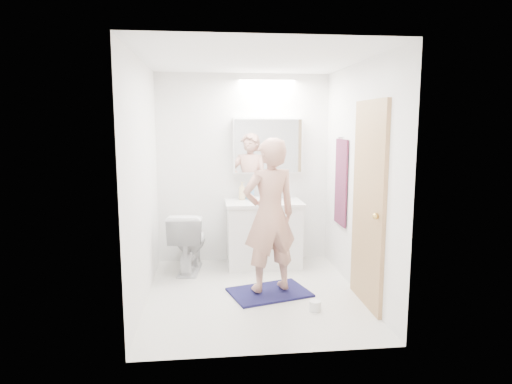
{
  "coord_description": "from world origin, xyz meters",
  "views": [
    {
      "loc": [
        -0.47,
        -4.47,
        1.78
      ],
      "look_at": [
        0.05,
        0.25,
        1.05
      ],
      "focal_mm": 31.44,
      "sensor_mm": 36.0,
      "label": 1
    }
  ],
  "objects": [
    {
      "name": "ceiling",
      "position": [
        0.0,
        0.0,
        2.4
      ],
      "size": [
        2.5,
        2.5,
        0.0
      ],
      "primitive_type": "plane",
      "rotation": [
        3.14,
        0.0,
        0.0
      ],
      "color": "white",
      "rests_on": "floor"
    },
    {
      "name": "toilet_paper_roll",
      "position": [
        0.54,
        -0.49,
        0.05
      ],
      "size": [
        0.11,
        0.11,
        0.1
      ],
      "primitive_type": "cylinder",
      "color": "silver",
      "rests_on": "floor"
    },
    {
      "name": "towel_hook",
      "position": [
        1.07,
        0.55,
        1.62
      ],
      "size": [
        0.07,
        0.02,
        0.02
      ],
      "primitive_type": "cylinder",
      "rotation": [
        0.0,
        1.57,
        0.0
      ],
      "color": "silver",
      "rests_on": "wall_right"
    },
    {
      "name": "soap_bottle_b",
      "position": [
        0.07,
        1.15,
        0.91
      ],
      "size": [
        0.11,
        0.11,
        0.18
      ],
      "primitive_type": "imported",
      "rotation": [
        0.0,
        0.0,
        -0.93
      ],
      "color": "#5589B6",
      "rests_on": "countertop"
    },
    {
      "name": "mirror_panel",
      "position": [
        0.3,
        1.1,
        1.5
      ],
      "size": [
        0.84,
        0.01,
        0.66
      ],
      "primitive_type": "cube",
      "color": "silver",
      "rests_on": "medicine_cabinet"
    },
    {
      "name": "wall_back",
      "position": [
        0.0,
        1.25,
        1.2
      ],
      "size": [
        2.5,
        0.0,
        2.5
      ],
      "primitive_type": "plane",
      "rotation": [
        1.57,
        0.0,
        0.0
      ],
      "color": "white",
      "rests_on": "floor"
    },
    {
      "name": "faucet",
      "position": [
        0.22,
        1.19,
        0.9
      ],
      "size": [
        0.02,
        0.02,
        0.16
      ],
      "primitive_type": "cylinder",
      "color": "silver",
      "rests_on": "countertop"
    },
    {
      "name": "vanity_cabinet",
      "position": [
        0.22,
        0.96,
        0.39
      ],
      "size": [
        0.9,
        0.55,
        0.78
      ],
      "primitive_type": "cube",
      "color": "white",
      "rests_on": "floor"
    },
    {
      "name": "sink_basin",
      "position": [
        0.22,
        0.99,
        0.84
      ],
      "size": [
        0.36,
        0.36,
        0.03
      ],
      "primitive_type": "cylinder",
      "color": "white",
      "rests_on": "countertop"
    },
    {
      "name": "floor",
      "position": [
        0.0,
        0.0,
        0.0
      ],
      "size": [
        2.5,
        2.5,
        0.0
      ],
      "primitive_type": "plane",
      "color": "silver",
      "rests_on": "ground"
    },
    {
      "name": "door",
      "position": [
        1.08,
        -0.35,
        1.0
      ],
      "size": [
        0.04,
        0.8,
        2.0
      ],
      "primitive_type": "cube",
      "color": "tan",
      "rests_on": "wall_right"
    },
    {
      "name": "person",
      "position": [
        0.16,
        0.0,
        0.84
      ],
      "size": [
        0.66,
        0.53,
        1.59
      ],
      "primitive_type": "imported",
      "rotation": [
        0.0,
        0.0,
        3.42
      ],
      "color": "tan",
      "rests_on": "bath_rug"
    },
    {
      "name": "toothbrush_cup",
      "position": [
        0.42,
        1.12,
        0.86
      ],
      "size": [
        0.12,
        0.12,
        0.09
      ],
      "primitive_type": "imported",
      "rotation": [
        0.0,
        0.0,
        -0.37
      ],
      "color": "#4566D1",
      "rests_on": "countertop"
    },
    {
      "name": "wall_front",
      "position": [
        0.0,
        -1.25,
        1.2
      ],
      "size": [
        2.5,
        0.0,
        2.5
      ],
      "primitive_type": "plane",
      "rotation": [
        -1.57,
        0.0,
        0.0
      ],
      "color": "white",
      "rests_on": "floor"
    },
    {
      "name": "towel",
      "position": [
        1.08,
        0.55,
        1.1
      ],
      "size": [
        0.02,
        0.42,
        1.0
      ],
      "primitive_type": "cube",
      "color": "#112235",
      "rests_on": "wall_right"
    },
    {
      "name": "toilet",
      "position": [
        -0.71,
        0.85,
        0.37
      ],
      "size": [
        0.5,
        0.77,
        0.73
      ],
      "primitive_type": "imported",
      "rotation": [
        0.0,
        0.0,
        3.01
      ],
      "color": "white",
      "rests_on": "floor"
    },
    {
      "name": "bath_rug",
      "position": [
        0.16,
        0.0,
        0.01
      ],
      "size": [
        0.92,
        0.75,
        0.02
      ],
      "primitive_type": "cube",
      "rotation": [
        0.0,
        0.0,
        0.28
      ],
      "color": "#161644",
      "rests_on": "floor"
    },
    {
      "name": "wall_right",
      "position": [
        1.1,
        0.0,
        1.2
      ],
      "size": [
        0.0,
        2.5,
        2.5
      ],
      "primitive_type": "plane",
      "rotation": [
        1.57,
        0.0,
        -1.57
      ],
      "color": "white",
      "rests_on": "floor"
    },
    {
      "name": "soap_bottle_a",
      "position": [
        -0.03,
        1.11,
        0.94
      ],
      "size": [
        0.13,
        0.13,
        0.23
      ],
      "primitive_type": "imported",
      "rotation": [
        0.0,
        0.0,
        0.78
      ],
      "color": "#D7BF8B",
      "rests_on": "countertop"
    },
    {
      "name": "countertop",
      "position": [
        0.22,
        0.96,
        0.8
      ],
      "size": [
        0.95,
        0.58,
        0.04
      ],
      "primitive_type": "cube",
      "color": "white",
      "rests_on": "vanity_cabinet"
    },
    {
      "name": "wall_left",
      "position": [
        -1.1,
        0.0,
        1.2
      ],
      "size": [
        0.0,
        2.5,
        2.5
      ],
      "primitive_type": "plane",
      "rotation": [
        1.57,
        0.0,
        1.57
      ],
      "color": "white",
      "rests_on": "floor"
    },
    {
      "name": "door_knob",
      "position": [
        1.04,
        -0.65,
        0.95
      ],
      "size": [
        0.06,
        0.06,
        0.06
      ],
      "primitive_type": "sphere",
      "color": "gold",
      "rests_on": "door"
    },
    {
      "name": "medicine_cabinet",
      "position": [
        0.3,
        1.18,
        1.5
      ],
      "size": [
        0.88,
        0.14,
        0.7
      ],
      "primitive_type": "cube",
      "color": "white",
      "rests_on": "wall_back"
    }
  ]
}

